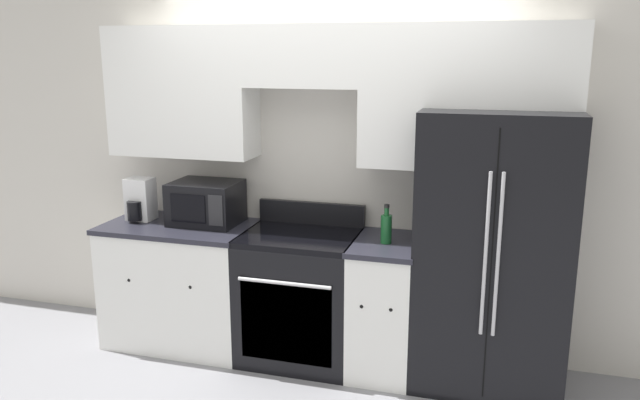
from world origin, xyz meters
TOP-DOWN VIEW (x-y plane):
  - ground_plane at (0.00, 0.00)m, footprint 12.00×12.00m
  - wall_back at (0.01, 0.58)m, footprint 8.00×0.39m
  - lower_cabinets_left at (-1.06, 0.31)m, footprint 1.07×0.64m
  - lower_cabinets_right at (0.45, 0.31)m, footprint 0.43×0.64m
  - oven_range at (-0.14, 0.31)m, footprint 0.78×0.65m
  - refrigerator at (1.12, 0.35)m, footprint 0.93×0.74m
  - microwave at (-0.88, 0.39)m, footprint 0.48×0.39m
  - bottle at (0.45, 0.28)m, footprint 0.07×0.07m
  - paper_towel_holder at (-1.39, 0.34)m, footprint 0.19×0.22m

SIDE VIEW (x-z plane):
  - ground_plane at x=0.00m, z-range 0.00..0.00m
  - lower_cabinets_left at x=-1.06m, z-range 0.00..0.91m
  - lower_cabinets_right at x=0.45m, z-range 0.00..0.91m
  - oven_range at x=-0.14m, z-range -0.07..0.99m
  - refrigerator at x=1.12m, z-range 0.00..1.78m
  - bottle at x=0.45m, z-range 0.88..1.13m
  - paper_towel_holder at x=-1.39m, z-range 0.89..1.21m
  - microwave at x=-0.88m, z-range 0.91..1.21m
  - wall_back at x=0.01m, z-range 0.22..2.82m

